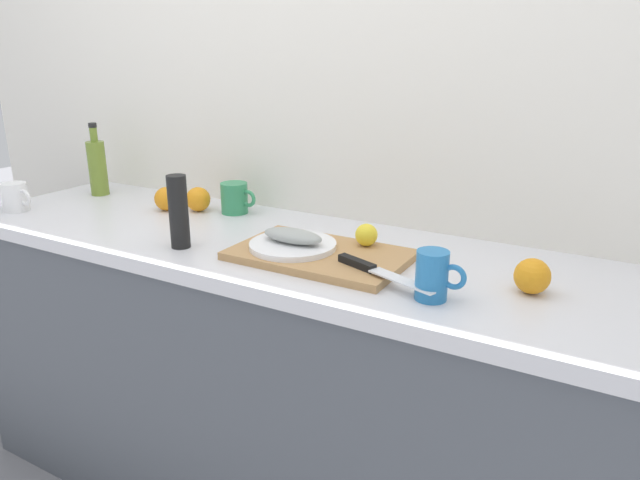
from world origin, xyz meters
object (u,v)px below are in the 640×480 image
white_plate (293,245)px  fish_fillet (293,236)px  coffee_mug_0 (235,198)px  pepper_mill (179,212)px  lemon_0 (366,235)px  olive_oil_bottle (97,166)px  orange_0 (166,199)px  chef_knife (373,269)px  coffee_mug_1 (15,197)px  cutting_board (320,255)px  coffee_mug_2 (433,275)px

white_plate → fish_fillet: bearing=0.0°
coffee_mug_0 → pepper_mill: size_ratio=0.64×
lemon_0 → coffee_mug_0: size_ratio=0.46×
olive_oil_bottle → orange_0: 0.38m
chef_knife → coffee_mug_1: coffee_mug_1 is taller
fish_fillet → orange_0: bearing=164.5°
fish_fillet → orange_0: size_ratio=2.18×
cutting_board → coffee_mug_0: (-0.46, 0.24, 0.04)m
orange_0 → cutting_board: bearing=-12.8°
olive_oil_bottle → coffee_mug_0: bearing=4.5°
coffee_mug_1 → olive_oil_bottle: bearing=78.7°
cutting_board → coffee_mug_1: (-1.10, -0.10, 0.04)m
cutting_board → lemon_0: bearing=50.0°
chef_knife → pepper_mill: pepper_mill is taller
lemon_0 → orange_0: size_ratio=0.75×
orange_0 → pepper_mill: bearing=-41.0°
orange_0 → pepper_mill: 0.40m
cutting_board → orange_0: (-0.67, 0.15, 0.03)m
coffee_mug_0 → pepper_mill: (0.08, -0.35, 0.05)m
white_plate → orange_0: 0.62m
fish_fillet → coffee_mug_2: (0.41, -0.09, 0.00)m
white_plate → lemon_0: bearing=35.4°
coffee_mug_1 → fish_fillet: bearing=4.7°
cutting_board → coffee_mug_0: 0.52m
white_plate → lemon_0: 0.19m
coffee_mug_2 → orange_0: bearing=165.8°
chef_knife → coffee_mug_2: (0.15, -0.03, 0.03)m
lemon_0 → coffee_mug_0: (-0.54, 0.14, 0.00)m
orange_0 → pepper_mill: (0.30, -0.26, 0.06)m
fish_fillet → pepper_mill: 0.32m
lemon_0 → pepper_mill: (-0.46, -0.21, 0.05)m
cutting_board → coffee_mug_1: size_ratio=3.62×
fish_fillet → orange_0: orange_0 is taller
coffee_mug_1 → pepper_mill: size_ratio=0.62×
cutting_board → coffee_mug_2: (0.34, -0.10, 0.04)m
white_plate → coffee_mug_2: (0.41, -0.09, 0.03)m
cutting_board → coffee_mug_0: size_ratio=3.48×
coffee_mug_1 → orange_0: (0.43, 0.25, -0.01)m
cutting_board → lemon_0: lemon_0 is taller
cutting_board → coffee_mug_0: bearing=152.2°
coffee_mug_1 → coffee_mug_2: size_ratio=1.11×
coffee_mug_2 → pepper_mill: size_ratio=0.56×
chef_knife → olive_oil_bottle: (-1.22, 0.26, 0.08)m
coffee_mug_0 → white_plate: bearing=-33.5°
chef_knife → coffee_mug_1: (-1.28, -0.03, 0.02)m
coffee_mug_0 → coffee_mug_1: 0.73m
coffee_mug_0 → olive_oil_bottle: bearing=-175.5°
cutting_board → chef_knife: 0.19m
white_plate → orange_0: size_ratio=2.90×
fish_fillet → coffee_mug_0: (-0.38, 0.25, -0.00)m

